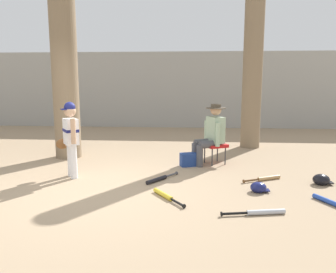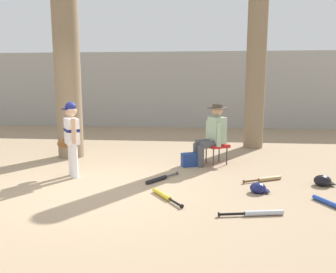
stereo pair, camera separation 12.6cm
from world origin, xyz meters
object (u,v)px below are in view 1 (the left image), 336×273
bat_blue_youth (330,202)px  handbag_beside_stool (189,160)px  batting_helmet_navy (259,187)px  bat_wood_tan (266,178)px  bat_yellow_trainer (165,196)px  tree_near_player (64,57)px  folding_stool (215,146)px  seated_spectator (211,133)px  tree_behind_spectator (253,68)px  batting_helmet_black (321,180)px  bat_aluminum_silver (261,212)px  young_ballplayer (70,135)px  bat_black_composite (159,179)px

bat_blue_youth → handbag_beside_stool: bearing=135.1°
batting_helmet_navy → bat_wood_tan: bearing=68.7°
bat_yellow_trainer → bat_wood_tan: (1.62, 0.98, 0.00)m
bat_blue_youth → bat_wood_tan: bearing=120.4°
tree_near_player → bat_blue_youth: 5.65m
folding_stool → bat_wood_tan: (0.79, -1.10, -0.33)m
seated_spectator → tree_behind_spectator: bearing=59.9°
tree_near_player → batting_helmet_navy: (3.71, -2.09, -2.08)m
tree_near_player → tree_behind_spectator: tree_near_player is taller
seated_spectator → batting_helmet_black: 2.18m
tree_near_player → tree_behind_spectator: bearing=19.1°
tree_behind_spectator → bat_blue_youth: 4.43m
handbag_beside_stool → bat_aluminum_silver: handbag_beside_stool is taller
tree_behind_spectator → bat_yellow_trainer: bearing=-115.1°
bat_blue_youth → batting_helmet_black: bearing=76.7°
seated_spectator → handbag_beside_stool: (-0.43, -0.19, -0.51)m
bat_yellow_trainer → bat_wood_tan: same height
young_ballplayer → handbag_beside_stool: (2.02, 0.90, -0.61)m
batting_helmet_black → bat_wood_tan: bearing=168.8°
young_ballplayer → bat_aluminum_silver: young_ballplayer is taller
young_ballplayer → bat_wood_tan: bearing=0.8°
handbag_beside_stool → batting_helmet_navy: (1.06, -1.48, -0.06)m
folding_stool → bat_black_composite: (-1.00, -1.27, -0.33)m
young_ballplayer → batting_helmet_navy: 3.21m
tree_near_player → bat_yellow_trainer: 3.99m
bat_aluminum_silver → bat_wood_tan: 1.55m
handbag_beside_stool → bat_black_composite: 1.14m
tree_behind_spectator → bat_aluminum_silver: size_ratio=5.55×
bat_wood_tan → bat_yellow_trainer: bearing=-148.8°
bat_yellow_trainer → batting_helmet_navy: (1.38, 0.36, 0.04)m
tree_behind_spectator → bat_wood_tan: (-0.19, -2.90, -1.93)m
handbag_beside_stool → batting_helmet_black: handbag_beside_stool is taller
tree_near_player → bat_aluminum_silver: size_ratio=6.17×
bat_yellow_trainer → bat_blue_youth: same height
folding_stool → batting_helmet_black: bearing=-37.8°
tree_near_player → bat_wood_tan: tree_near_player is taller
tree_near_player → batting_helmet_black: tree_near_player is taller
bat_black_composite → batting_helmet_black: (2.63, 0.00, 0.05)m
bat_yellow_trainer → young_ballplayer: bearing=151.2°
tree_behind_spectator → handbag_beside_stool: bearing=-126.3°
bat_aluminum_silver → young_ballplayer: bearing=153.7°
bat_wood_tan → batting_helmet_black: size_ratio=2.15×
bat_black_composite → bat_blue_youth: same height
handbag_beside_stool → bat_yellow_trainer: handbag_beside_stool is taller
handbag_beside_stool → batting_helmet_navy: bearing=-54.3°
tree_near_player → bat_aluminum_silver: tree_near_player is taller
bat_black_composite → bat_yellow_trainer: (0.17, -0.81, -0.00)m
seated_spectator → bat_black_composite: size_ratio=1.82×
young_ballplayer → bat_aluminum_silver: bearing=-26.3°
bat_black_composite → bat_yellow_trainer: bearing=-78.0°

